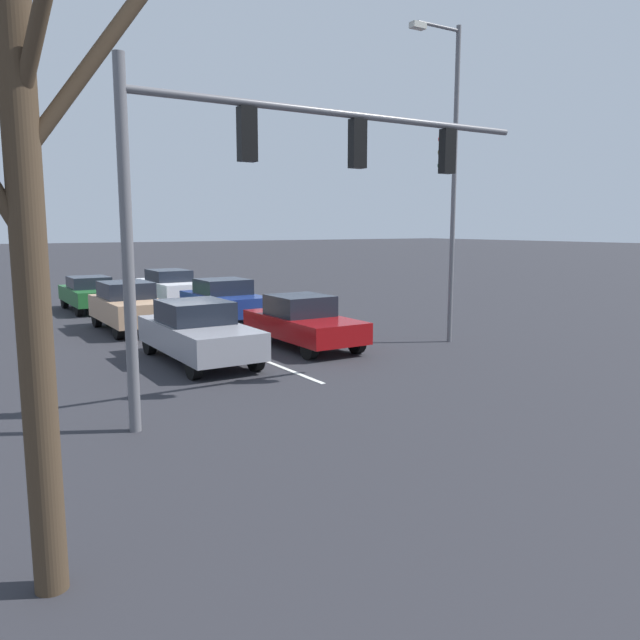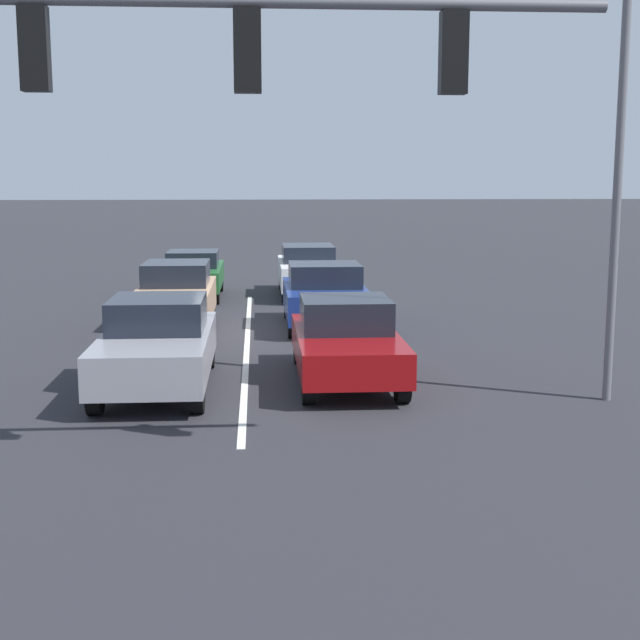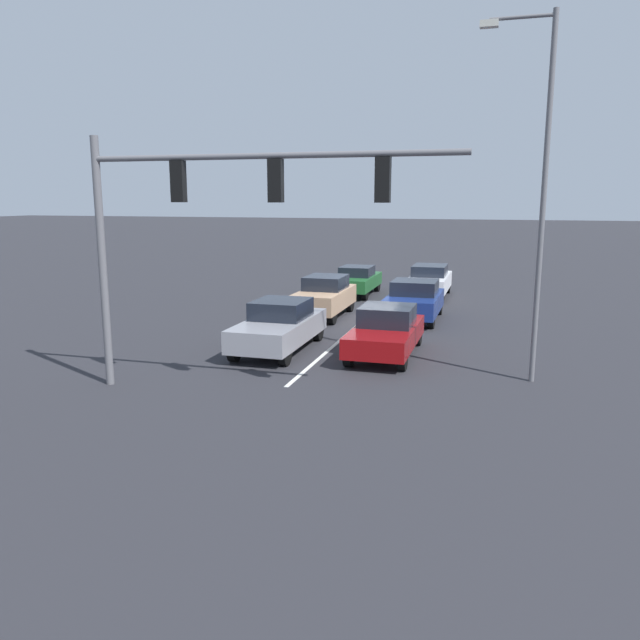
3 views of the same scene
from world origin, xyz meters
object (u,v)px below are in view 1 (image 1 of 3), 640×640
car_white_leftlane_third (169,287)px  traffic_signal_gantry (282,170)px  car_maroon_leftlane_front (303,322)px  car_darkgreen_midlane_third (89,293)px  car_gray_midlane_front (198,332)px  car_tan_midlane_second (128,306)px  street_lamp_left_shoulder (450,168)px  bare_tree_near (33,264)px  car_navy_leftlane_second (224,300)px

car_white_leftlane_third → traffic_signal_gantry: size_ratio=0.51×
car_maroon_leftlane_front → car_white_leftlane_third: 11.70m
car_maroon_leftlane_front → car_darkgreen_midlane_third: size_ratio=1.04×
car_maroon_leftlane_front → car_darkgreen_midlane_third: 11.96m
car_gray_midlane_front → car_darkgreen_midlane_third: bearing=-89.0°
car_tan_midlane_second → car_gray_midlane_front: bearing=91.9°
car_tan_midlane_second → street_lamp_left_shoulder: (-7.55, 7.24, 4.33)m
car_maroon_leftlane_front → bare_tree_near: bare_tree_near is taller
car_navy_leftlane_second → car_white_leftlane_third: bearing=-89.2°
car_navy_leftlane_second → traffic_signal_gantry: size_ratio=0.45×
car_maroon_leftlane_front → bare_tree_near: size_ratio=0.73×
car_gray_midlane_front → car_tan_midlane_second: 5.87m
car_maroon_leftlane_front → car_tan_midlane_second: bearing=-57.5°
car_gray_midlane_front → car_white_leftlane_third: bearing=-105.4°
car_maroon_leftlane_front → street_lamp_left_shoulder: size_ratio=0.47×
traffic_signal_gantry → bare_tree_near: traffic_signal_gantry is taller
car_white_leftlane_third → traffic_signal_gantry: bearing=78.7°
car_gray_midlane_front → car_maroon_leftlane_front: 3.35m
car_gray_midlane_front → car_navy_leftlane_second: (-3.39, -6.16, 0.00)m
car_tan_midlane_second → bare_tree_near: 15.78m
car_maroon_leftlane_front → car_gray_midlane_front: bearing=5.7°
car_navy_leftlane_second → bare_tree_near: bare_tree_near is taller
car_tan_midlane_second → car_darkgreen_midlane_third: (0.00, -5.90, -0.09)m
car_maroon_leftlane_front → car_navy_leftlane_second: bearing=-90.5°
car_navy_leftlane_second → car_darkgreen_midlane_third: (3.59, -5.60, -0.04)m
traffic_signal_gantry → bare_tree_near: size_ratio=1.51×
car_white_leftlane_third → car_darkgreen_midlane_third: 3.52m
car_darkgreen_midlane_third → street_lamp_left_shoulder: 15.78m
car_navy_leftlane_second → street_lamp_left_shoulder: street_lamp_left_shoulder is taller
car_maroon_leftlane_front → car_navy_leftlane_second: car_navy_leftlane_second is taller
traffic_signal_gantry → street_lamp_left_shoulder: size_ratio=0.98×
car_navy_leftlane_second → car_white_leftlane_third: (0.08, -5.87, 0.02)m
car_gray_midlane_front → bare_tree_near: bearing=61.1°
car_tan_midlane_second → traffic_signal_gantry: bearing=90.9°
car_white_leftlane_third → street_lamp_left_shoulder: bearing=106.8°
car_darkgreen_midlane_third → bare_tree_near: size_ratio=0.70×
car_white_leftlane_third → car_darkgreen_midlane_third: size_ratio=1.09×
car_tan_midlane_second → car_white_leftlane_third: car_tan_midlane_second is taller
car_maroon_leftlane_front → car_navy_leftlane_second: size_ratio=1.06×
car_tan_midlane_second → street_lamp_left_shoulder: size_ratio=0.45×
car_navy_leftlane_second → traffic_signal_gantry: bearing=72.4°
street_lamp_left_shoulder → bare_tree_near: size_ratio=1.53×
car_tan_midlane_second → car_white_leftlane_third: size_ratio=0.90×
car_maroon_leftlane_front → car_white_leftlane_third: (0.02, -11.70, 0.07)m
car_darkgreen_midlane_third → traffic_signal_gantry: traffic_signal_gantry is taller
car_gray_midlane_front → street_lamp_left_shoulder: size_ratio=0.49×
car_navy_leftlane_second → car_darkgreen_midlane_third: bearing=-57.4°
car_gray_midlane_front → car_tan_midlane_second: (0.20, -5.87, 0.05)m
car_maroon_leftlane_front → traffic_signal_gantry: bearing=56.0°
car_white_leftlane_third → car_maroon_leftlane_front: bearing=90.1°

